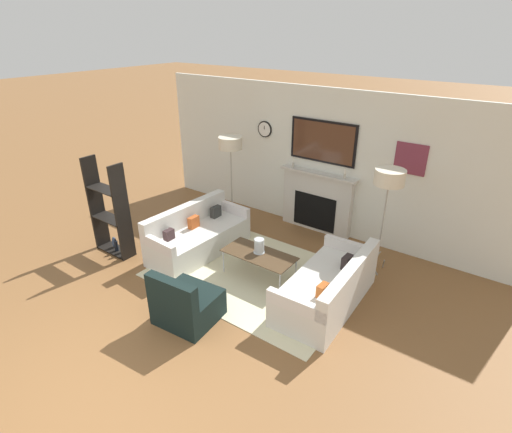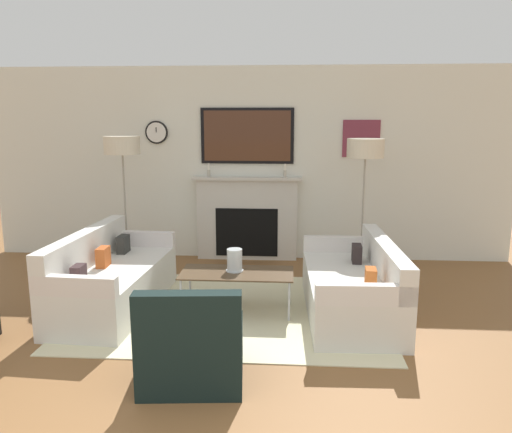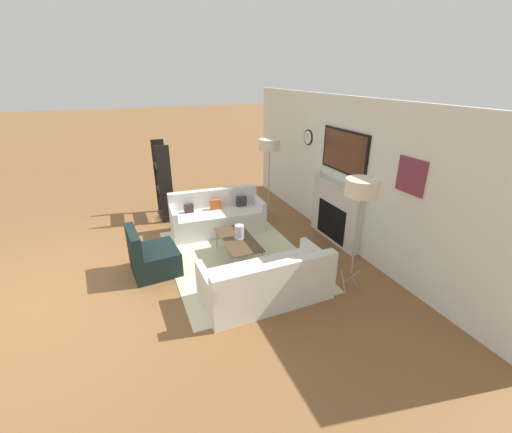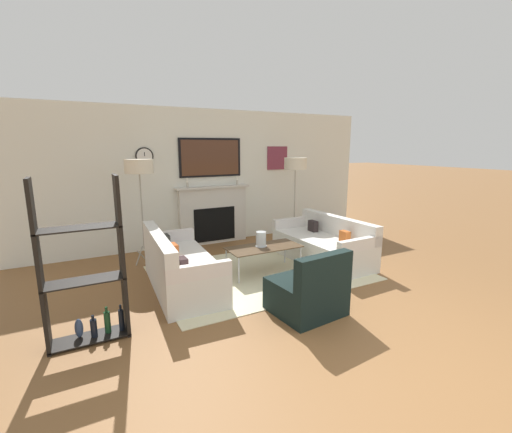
% 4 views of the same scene
% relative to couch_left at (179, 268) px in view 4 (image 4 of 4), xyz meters
% --- Properties ---
extents(ground_plane, '(60.00, 60.00, 0.00)m').
position_rel_couch_left_xyz_m(ground_plane, '(1.27, -2.97, -0.30)').
color(ground_plane, brown).
extents(fireplace_wall, '(7.40, 0.28, 2.70)m').
position_rel_couch_left_xyz_m(fireplace_wall, '(1.28, 2.09, 0.94)').
color(fireplace_wall, silver).
rests_on(fireplace_wall, ground_plane).
extents(area_rug, '(3.16, 2.30, 0.01)m').
position_rel_couch_left_xyz_m(area_rug, '(1.27, -0.00, -0.29)').
color(area_rug, beige).
rests_on(area_rug, ground_plane).
extents(couch_left, '(0.88, 1.90, 0.82)m').
position_rel_couch_left_xyz_m(couch_left, '(0.00, 0.00, 0.00)').
color(couch_left, silver).
rests_on(couch_left, ground_plane).
extents(couch_right, '(0.91, 1.86, 0.76)m').
position_rel_couch_left_xyz_m(couch_right, '(2.55, -0.00, -0.02)').
color(couch_right, silver).
rests_on(couch_right, ground_plane).
extents(armchair, '(0.83, 0.79, 0.80)m').
position_rel_couch_left_xyz_m(armchair, '(1.15, -1.45, -0.03)').
color(armchair, black).
rests_on(armchair, ground_plane).
extents(coffee_table, '(1.17, 0.54, 0.43)m').
position_rel_couch_left_xyz_m(coffee_table, '(1.34, -0.02, 0.10)').
color(coffee_table, '#4C3823').
rests_on(coffee_table, ground_plane).
extents(hurricane_candle, '(0.18, 0.18, 0.23)m').
position_rel_couch_left_xyz_m(hurricane_candle, '(1.32, 0.02, 0.23)').
color(hurricane_candle, silver).
rests_on(hurricane_candle, coffee_table).
extents(floor_lamp_left, '(0.45, 0.45, 1.78)m').
position_rel_couch_left_xyz_m(floor_lamp_left, '(-0.25, 1.28, 1.34)').
color(floor_lamp_left, '#9E998E').
rests_on(floor_lamp_left, ground_plane).
extents(floor_lamp_right, '(0.45, 0.45, 1.76)m').
position_rel_couch_left_xyz_m(floor_lamp_right, '(2.79, 1.28, 1.31)').
color(floor_lamp_right, '#9E998E').
rests_on(floor_lamp_right, ground_plane).
extents(shelf_unit, '(0.77, 0.28, 1.70)m').
position_rel_couch_left_xyz_m(shelf_unit, '(-1.18, -0.87, 0.45)').
color(shelf_unit, black).
rests_on(shelf_unit, ground_plane).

